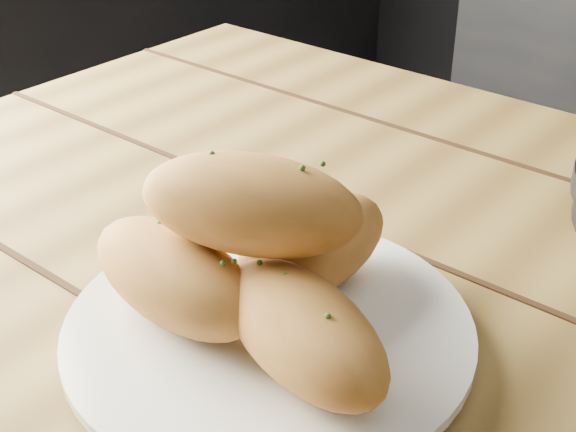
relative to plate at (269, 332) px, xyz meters
The scene contains 2 objects.
plate is the anchor object (origin of this frame).
bread_rolls 0.05m from the plate, 149.04° to the right, with size 0.25×0.20×0.12m.
Camera 1 is at (-0.56, -0.21, 1.10)m, focal length 50.00 mm.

